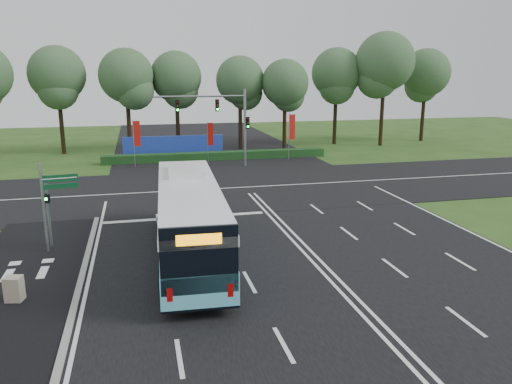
% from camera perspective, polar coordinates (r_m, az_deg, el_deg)
% --- Properties ---
extents(ground, '(120.00, 120.00, 0.00)m').
position_cam_1_polar(ground, '(26.28, 3.91, -5.34)').
color(ground, '#294A18').
rests_on(ground, ground).
extents(road_main, '(20.00, 120.00, 0.04)m').
position_cam_1_polar(road_main, '(26.27, 3.91, -5.30)').
color(road_main, black).
rests_on(road_main, ground).
extents(road_cross, '(120.00, 14.00, 0.05)m').
position_cam_1_polar(road_cross, '(37.46, -1.51, 0.51)').
color(road_cross, black).
rests_on(road_cross, ground).
extents(bike_path, '(5.00, 18.00, 0.06)m').
position_cam_1_polar(bike_path, '(22.95, -25.34, -9.49)').
color(bike_path, black).
rests_on(bike_path, ground).
extents(kerb_strip, '(0.25, 18.00, 0.12)m').
position_cam_1_polar(kerb_strip, '(22.53, -19.30, -9.25)').
color(kerb_strip, gray).
rests_on(kerb_strip, ground).
extents(city_bus, '(3.38, 13.23, 3.76)m').
position_cam_1_polar(city_bus, '(23.35, -7.61, -3.00)').
color(city_bus, '#63C9E5').
rests_on(city_bus, ground).
extents(pedestrian_signal, '(0.33, 0.43, 3.69)m').
position_cam_1_polar(pedestrian_signal, '(26.44, -22.70, -1.71)').
color(pedestrian_signal, gray).
rests_on(pedestrian_signal, ground).
extents(street_sign, '(1.69, 0.35, 4.38)m').
position_cam_1_polar(street_sign, '(25.53, -22.40, -0.54)').
color(street_sign, gray).
rests_on(street_sign, ground).
extents(utility_cabinet, '(0.71, 0.63, 1.02)m').
position_cam_1_polar(utility_cabinet, '(21.26, -25.92, -9.99)').
color(utility_cabinet, '#A29982').
rests_on(utility_cabinet, ground).
extents(banner_flag_left, '(0.64, 0.11, 4.31)m').
position_cam_1_polar(banner_flag_left, '(46.47, -13.54, 6.20)').
color(banner_flag_left, gray).
rests_on(banner_flag_left, ground).
extents(banner_flag_mid, '(0.57, 0.19, 3.96)m').
position_cam_1_polar(banner_flag_mid, '(47.11, -5.29, 6.35)').
color(banner_flag_mid, gray).
rests_on(banner_flag_mid, ground).
extents(banner_flag_right, '(0.67, 0.15, 4.54)m').
position_cam_1_polar(banner_flag_right, '(49.32, 4.06, 7.12)').
color(banner_flag_right, gray).
rests_on(banner_flag_right, ground).
extents(traffic_light_gantry, '(8.41, 0.28, 7.00)m').
position_cam_1_polar(traffic_light_gantry, '(45.04, -3.53, 8.68)').
color(traffic_light_gantry, gray).
rests_on(traffic_light_gantry, ground).
extents(hedge, '(22.00, 1.20, 0.80)m').
position_cam_1_polar(hedge, '(49.46, -4.50, 4.13)').
color(hedge, '#163D19').
rests_on(hedge, ground).
extents(blue_hoarding, '(10.00, 0.30, 2.20)m').
position_cam_1_polar(blue_hoarding, '(51.37, -9.38, 5.14)').
color(blue_hoarding, '#203DAE').
rests_on(blue_hoarding, ground).
extents(eucalyptus_row, '(54.85, 8.80, 12.96)m').
position_cam_1_polar(eucalyptus_row, '(56.13, -1.45, 13.40)').
color(eucalyptus_row, black).
rests_on(eucalyptus_row, ground).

